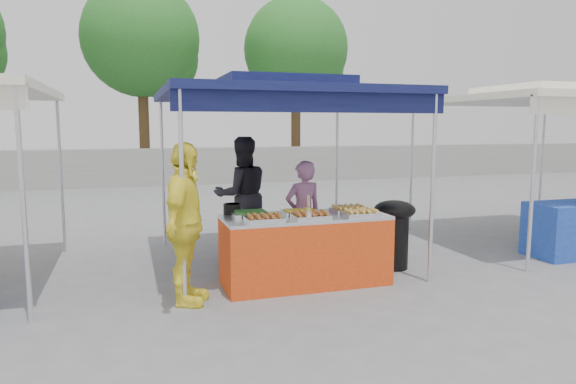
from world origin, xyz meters
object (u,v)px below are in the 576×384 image
object	(u,v)px
wok_burner	(394,228)
helper_man	(242,195)
vendor_table	(305,250)
cooking_pot	(232,209)
customer_person	(185,224)
vendor_woman	(303,215)

from	to	relation	value
wok_burner	helper_man	bearing A→B (deg)	164.25
vendor_table	wok_burner	size ratio (longest dim) A/B	2.13
cooking_pot	wok_burner	distance (m)	2.23
wok_burner	customer_person	bearing A→B (deg)	-144.65
vendor_table	helper_man	xyz separation A→B (m)	(-0.40, 1.76, 0.46)
vendor_woman	customer_person	bearing A→B (deg)	20.66
vendor_woman	helper_man	world-z (taller)	helper_man
wok_burner	vendor_woman	distance (m)	1.24
helper_man	customer_person	size ratio (longest dim) A/B	1.00
cooking_pot	customer_person	distance (m)	0.92
cooking_pot	wok_burner	size ratio (longest dim) A/B	0.23
vendor_woman	cooking_pot	bearing A→B (deg)	7.56
vendor_woman	customer_person	distance (m)	1.94
helper_man	vendor_table	bearing A→B (deg)	99.19
cooking_pot	vendor_table	bearing A→B (deg)	-23.90
cooking_pot	customer_person	bearing A→B (deg)	-134.58
vendor_woman	vendor_table	bearing A→B (deg)	63.54
cooking_pot	wok_burner	bearing A→B (deg)	-1.91
vendor_table	vendor_woman	world-z (taller)	vendor_woman
wok_burner	cooking_pot	bearing A→B (deg)	-158.08
cooking_pot	vendor_woman	distance (m)	1.09
vendor_woman	wok_burner	bearing A→B (deg)	152.44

